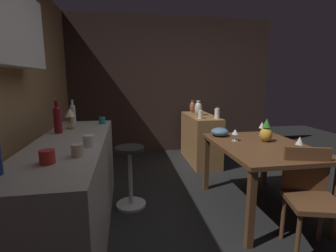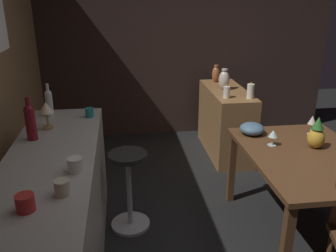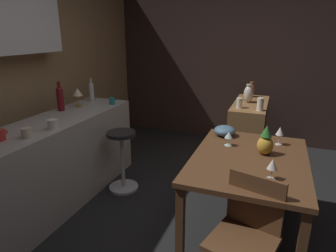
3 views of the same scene
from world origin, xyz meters
name	(u,v)px [view 2 (image 2 of 3)]	position (x,y,z in m)	size (l,w,h in m)	color
ground_plane	(251,241)	(0.00, 0.00, 0.00)	(9.00, 9.00, 0.00)	black
wall_side_right	(172,41)	(2.55, 0.30, 1.30)	(0.10, 4.40, 2.60)	#33231E
dining_table	(307,164)	(0.05, -0.42, 0.65)	(1.27, 0.93, 0.74)	#56351E
kitchen_counter	(56,216)	(-0.09, 1.50, 0.45)	(2.10, 0.60, 0.90)	#B2ADA3
sideboard_cabinet	(225,122)	(1.73, -0.26, 0.41)	(1.10, 0.44, 0.82)	olive
bar_stool	(129,188)	(0.35, 0.98, 0.37)	(0.34, 0.34, 0.70)	#262323
wine_glass_left	(273,134)	(0.26, -0.21, 0.84)	(0.08, 0.08, 0.13)	silver
wine_glass_right	(312,121)	(0.44, -0.64, 0.87)	(0.07, 0.07, 0.17)	silver
pineapple_centerpiece	(316,135)	(0.17, -0.53, 0.85)	(0.14, 0.14, 0.26)	gold
fruit_bowl	(252,129)	(0.51, -0.13, 0.79)	(0.21, 0.21, 0.10)	slate
wine_bottle_clear	(49,102)	(0.79, 1.63, 1.03)	(0.06, 0.06, 0.29)	silver
wine_bottle_ruby	(30,120)	(0.25, 1.67, 1.05)	(0.08, 0.08, 0.33)	maroon
cup_teal	(89,112)	(0.71, 1.29, 0.94)	(0.11, 0.07, 0.08)	teal
cup_white	(75,165)	(-0.31, 1.30, 0.94)	(0.13, 0.09, 0.09)	white
cup_cream	(62,187)	(-0.57, 1.34, 0.94)	(0.12, 0.08, 0.09)	beige
cup_red	(25,203)	(-0.70, 1.50, 0.94)	(0.13, 0.10, 0.09)	red
counter_lamp	(46,110)	(0.46, 1.59, 1.06)	(0.11, 0.11, 0.22)	#A58447
pillar_candle_tall	(227,92)	(1.40, -0.15, 0.88)	(0.07, 0.07, 0.15)	white
pillar_candle_short	(251,91)	(1.35, -0.40, 0.90)	(0.08, 0.08, 0.18)	white
vase_copper	(216,74)	(2.14, -0.22, 0.92)	(0.10, 0.10, 0.22)	#B26038
vase_ceramic_ivory	(224,80)	(1.75, -0.22, 0.94)	(0.13, 0.13, 0.25)	beige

